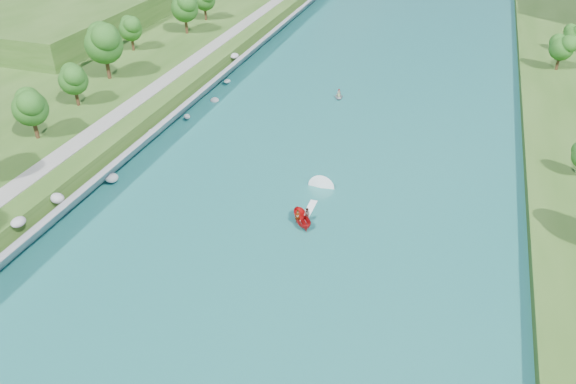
% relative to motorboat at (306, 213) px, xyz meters
% --- Properties ---
extents(ground, '(260.00, 260.00, 0.00)m').
position_rel_motorboat_xyz_m(ground, '(-1.65, -10.73, -0.78)').
color(ground, '#2D5119').
rests_on(ground, ground).
extents(river_water, '(55.00, 240.00, 0.10)m').
position_rel_motorboat_xyz_m(river_water, '(-1.65, 9.27, -0.73)').
color(river_water, '#195A5F').
rests_on(river_water, ground).
extents(berm_west, '(45.00, 240.00, 3.50)m').
position_rel_motorboat_xyz_m(berm_west, '(-51.65, 9.27, 0.97)').
color(berm_west, '#2D5119').
rests_on(berm_west, ground).
extents(riprap_bank, '(4.61, 236.00, 4.51)m').
position_rel_motorboat_xyz_m(riprap_bank, '(-27.50, 8.38, 1.02)').
color(riprap_bank, slate).
rests_on(riprap_bank, ground).
extents(riverside_path, '(3.00, 200.00, 0.10)m').
position_rel_motorboat_xyz_m(riverside_path, '(-34.15, 9.27, 2.77)').
color(riverside_path, gray).
rests_on(riverside_path, berm_west).
extents(motorboat, '(3.60, 18.89, 2.17)m').
position_rel_motorboat_xyz_m(motorboat, '(0.00, 0.00, 0.00)').
color(motorboat, '#AF0E0F').
rests_on(motorboat, river_water).
extents(raft, '(2.51, 3.05, 1.71)m').
position_rel_motorboat_xyz_m(raft, '(-5.07, 37.65, -0.31)').
color(raft, gray).
rests_on(raft, river_water).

